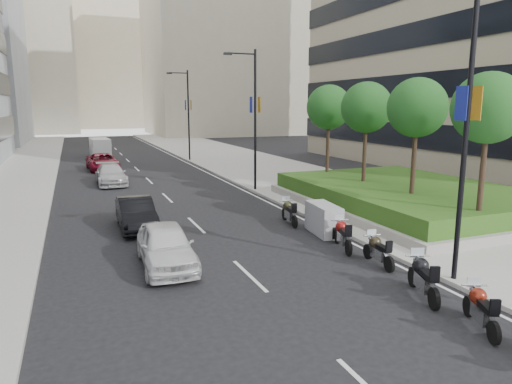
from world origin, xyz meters
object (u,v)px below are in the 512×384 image
motorcycle_1 (481,309)px  motorcycle_2 (423,277)px  lamp_post_0 (463,122)px  delivery_van (100,148)px  car_c (111,175)px  motorcycle_3 (378,250)px  motorcycle_4 (343,235)px  motorcycle_5 (324,219)px  lamp_post_1 (253,113)px  car_b (136,213)px  car_a (166,246)px  lamp_post_2 (187,111)px  car_d (103,162)px  motorcycle_6 (289,212)px

motorcycle_1 → motorcycle_2: 2.08m
lamp_post_0 → delivery_van: (-8.03, 42.36, -4.12)m
car_c → motorcycle_3: bearing=-71.7°
motorcycle_4 → delivery_van: bearing=26.5°
motorcycle_4 → lamp_post_0: bearing=-147.7°
motorcycle_5 → car_c: 18.57m
lamp_post_1 → motorcycle_4: lamp_post_1 is taller
motorcycle_2 → car_b: (-6.77, 10.92, 0.11)m
motorcycle_1 → car_a: bearing=65.2°
lamp_post_0 → car_b: (-8.32, 10.42, -4.36)m
lamp_post_2 → car_c: lamp_post_2 is taller
lamp_post_0 → delivery_van: bearing=100.7°
lamp_post_1 → motorcycle_3: size_ratio=4.54×
motorcycle_4 → lamp_post_2: bearing=14.1°
car_c → car_d: bearing=89.7°
car_b → lamp_post_0: bearing=-51.2°
motorcycle_4 → car_a: (-6.79, 0.60, 0.18)m
lamp_post_1 → motorcycle_2: 18.13m
motorcycle_3 → motorcycle_5: (0.22, 4.15, 0.14)m
car_a → car_b: 5.52m
motorcycle_1 → motorcycle_5: size_ratio=0.80×
car_b → car_c: size_ratio=0.88×
motorcycle_1 → car_c: bearing=39.2°
motorcycle_4 → car_b: (-7.09, 6.12, 0.13)m
motorcycle_1 → motorcycle_6: size_ratio=0.88×
car_b → delivery_van: 31.95m
delivery_van → motorcycle_2: bearing=-84.4°
motorcycle_5 → car_d: size_ratio=0.44×
car_a → lamp_post_0: bearing=-29.0°
motorcycle_3 → car_a: car_a is taller
car_d → motorcycle_3: bearing=-79.2°
motorcycle_5 → car_c: size_ratio=0.48×
lamp_post_2 → motorcycle_5: 28.92m
car_a → delivery_van: (-0.01, 37.46, 0.19)m
motorcycle_2 → car_c: car_c is taller
lamp_post_1 → lamp_post_0: bearing=-90.0°
motorcycle_4 → car_c: 20.39m
motorcycle_2 → delivery_van: bearing=29.5°
delivery_van → motorcycle_4: bearing=-82.9°
lamp_post_1 → motorcycle_5: lamp_post_1 is taller
motorcycle_3 → lamp_post_2: bearing=4.4°
lamp_post_0 → motorcycle_2: bearing=-162.2°
car_a → car_d: size_ratio=0.84×
motorcycle_2 → delivery_van: delivery_van is taller
motorcycle_3 → car_c: car_c is taller
car_a → lamp_post_1: bearing=58.9°
motorcycle_1 → car_c: 26.85m
car_a → delivery_van: delivery_van is taller
car_d → car_c: bearing=-93.0°
lamp_post_1 → lamp_post_2: size_ratio=1.00×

